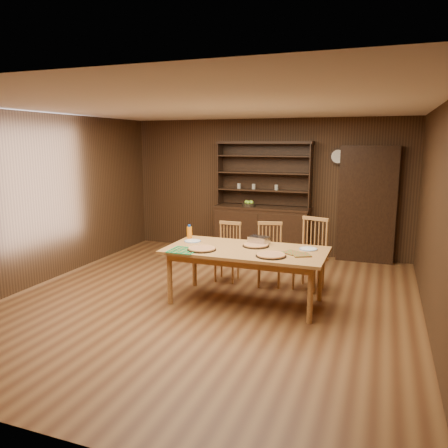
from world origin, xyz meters
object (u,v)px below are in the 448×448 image
at_px(dining_table, 246,254).
at_px(chair_center, 269,252).
at_px(china_hutch, 262,224).
at_px(juice_bottle, 189,232).
at_px(chair_left, 228,250).
at_px(chair_right, 311,251).

xyz_separation_m(dining_table, chair_center, (0.10, 0.88, -0.17)).
bearing_deg(china_hutch, chair_center, -71.15).
bearing_deg(chair_center, juice_bottle, -167.67).
relative_size(chair_left, chair_center, 0.96).
height_order(chair_center, juice_bottle, chair_center).
bearing_deg(juice_bottle, chair_right, 18.59).
height_order(chair_left, chair_right, chair_right).
bearing_deg(chair_center, china_hutch, 95.51).
relative_size(chair_center, juice_bottle, 4.76).
relative_size(dining_table, juice_bottle, 10.59).
height_order(dining_table, juice_bottle, juice_bottle).
xyz_separation_m(chair_left, juice_bottle, (-0.43, -0.53, 0.36)).
height_order(dining_table, chair_right, chair_right).
height_order(china_hutch, dining_table, china_hutch).
bearing_deg(china_hutch, chair_left, -92.59).
xyz_separation_m(chair_left, chair_right, (1.30, 0.05, 0.08)).
relative_size(china_hutch, chair_right, 2.05).
relative_size(china_hutch, chair_center, 2.26).
distance_m(chair_left, chair_center, 0.67).
xyz_separation_m(china_hutch, juice_bottle, (-0.50, -2.25, 0.25)).
bearing_deg(chair_center, chair_left, 166.36).
bearing_deg(chair_right, dining_table, -111.78).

